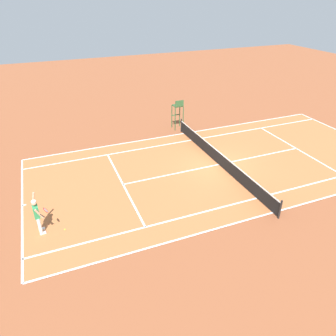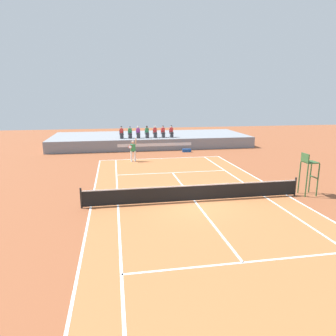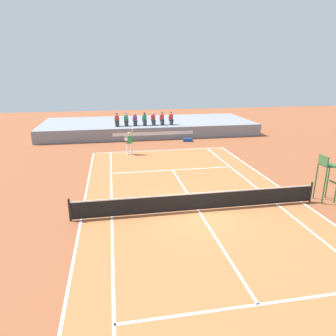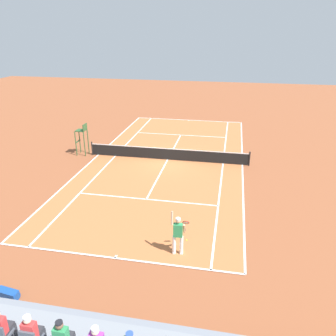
# 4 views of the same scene
# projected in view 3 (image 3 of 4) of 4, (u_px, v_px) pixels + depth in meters

# --- Properties ---
(ground_plane) EXTENTS (80.00, 80.00, 0.00)m
(ground_plane) POSITION_uv_depth(u_px,v_px,m) (198.00, 211.00, 14.92)
(ground_plane) COLOR brown
(court) EXTENTS (11.08, 23.88, 0.03)m
(court) POSITION_uv_depth(u_px,v_px,m) (198.00, 210.00, 14.92)
(court) COLOR #B76638
(court) RESTS_ON ground
(net) EXTENTS (11.98, 0.10, 1.07)m
(net) POSITION_uv_depth(u_px,v_px,m) (198.00, 201.00, 14.77)
(net) COLOR black
(net) RESTS_ON ground
(barrier_wall) EXTENTS (22.18, 0.25, 1.21)m
(barrier_wall) POSITION_uv_depth(u_px,v_px,m) (153.00, 134.00, 29.81)
(barrier_wall) COLOR gray
(barrier_wall) RESTS_ON ground
(bleacher_platform) EXTENTS (22.18, 8.37, 1.21)m
(bleacher_platform) POSITION_uv_depth(u_px,v_px,m) (148.00, 126.00, 33.85)
(bleacher_platform) COLOR gray
(bleacher_platform) RESTS_ON ground
(spectator_seated_0) EXTENTS (0.44, 0.60, 1.27)m
(spectator_seated_0) POSITION_uv_depth(u_px,v_px,m) (117.00, 120.00, 30.18)
(spectator_seated_0) COLOR #474C56
(spectator_seated_0) RESTS_ON bleacher_platform
(spectator_seated_1) EXTENTS (0.44, 0.60, 1.27)m
(spectator_seated_1) POSITION_uv_depth(u_px,v_px,m) (126.00, 120.00, 30.34)
(spectator_seated_1) COLOR #474C56
(spectator_seated_1) RESTS_ON bleacher_platform
(spectator_seated_2) EXTENTS (0.44, 0.60, 1.27)m
(spectator_seated_2) POSITION_uv_depth(u_px,v_px,m) (135.00, 120.00, 30.48)
(spectator_seated_2) COLOR #474C56
(spectator_seated_2) RESTS_ON bleacher_platform
(spectator_seated_3) EXTENTS (0.44, 0.60, 1.27)m
(spectator_seated_3) POSITION_uv_depth(u_px,v_px,m) (145.00, 119.00, 30.65)
(spectator_seated_3) COLOR #474C56
(spectator_seated_3) RESTS_ON bleacher_platform
(spectator_seated_4) EXTENTS (0.44, 0.60, 1.27)m
(spectator_seated_4) POSITION_uv_depth(u_px,v_px,m) (153.00, 119.00, 30.80)
(spectator_seated_4) COLOR #474C56
(spectator_seated_4) RESTS_ON bleacher_platform
(spectator_seated_5) EXTENTS (0.44, 0.60, 1.27)m
(spectator_seated_5) POSITION_uv_depth(u_px,v_px,m) (162.00, 119.00, 30.95)
(spectator_seated_5) COLOR #474C56
(spectator_seated_5) RESTS_ON bleacher_platform
(spectator_seated_6) EXTENTS (0.44, 0.60, 1.27)m
(spectator_seated_6) POSITION_uv_depth(u_px,v_px,m) (171.00, 119.00, 31.10)
(spectator_seated_6) COLOR #474C56
(spectator_seated_6) RESTS_ON bleacher_platform
(tennis_player) EXTENTS (0.75, 0.68, 2.08)m
(tennis_player) POSITION_uv_depth(u_px,v_px,m) (129.00, 142.00, 24.53)
(tennis_player) COLOR white
(tennis_player) RESTS_ON ground
(tennis_ball) EXTENTS (0.07, 0.07, 0.07)m
(tennis_ball) POSITION_uv_depth(u_px,v_px,m) (127.00, 158.00, 23.81)
(tennis_ball) COLOR #D1E533
(tennis_ball) RESTS_ON ground
(umpire_chair) EXTENTS (0.77, 0.77, 2.44)m
(umpire_chair) POSITION_uv_depth(u_px,v_px,m) (327.00, 172.00, 15.59)
(umpire_chair) COLOR #2D562D
(umpire_chair) RESTS_ON ground
(equipment_bag) EXTENTS (0.94, 0.44, 0.32)m
(equipment_bag) POSITION_uv_depth(u_px,v_px,m) (188.00, 140.00, 29.28)
(equipment_bag) COLOR #194799
(equipment_bag) RESTS_ON ground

